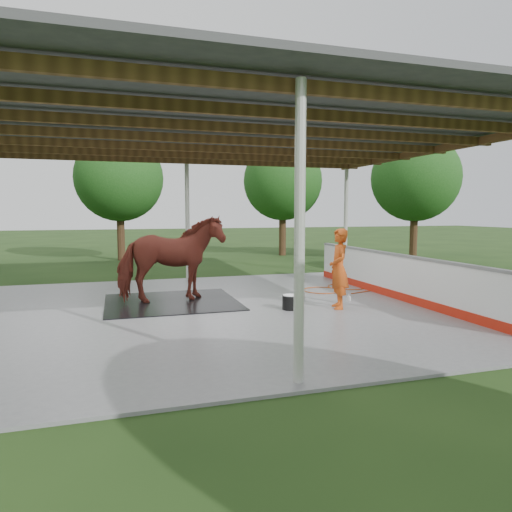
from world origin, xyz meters
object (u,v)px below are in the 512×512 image
object	(u,v)px
dasher_board	(394,277)
handler	(339,269)
horse	(171,259)
wash_bucket	(290,302)

from	to	relation	value
dasher_board	handler	size ratio (longest dim) A/B	4.37
horse	wash_bucket	bearing A→B (deg)	-129.58
handler	wash_bucket	bearing A→B (deg)	-87.08
dasher_board	handler	bearing A→B (deg)	-159.25
dasher_board	horse	distance (m)	5.69
dasher_board	horse	xyz separation A→B (m)	(-5.56, 1.05, 0.53)
handler	wash_bucket	size ratio (longest dim) A/B	5.04
horse	wash_bucket	xyz separation A→B (m)	(2.48, -1.61, -0.90)
dasher_board	handler	distance (m)	2.15
handler	horse	bearing A→B (deg)	-103.90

